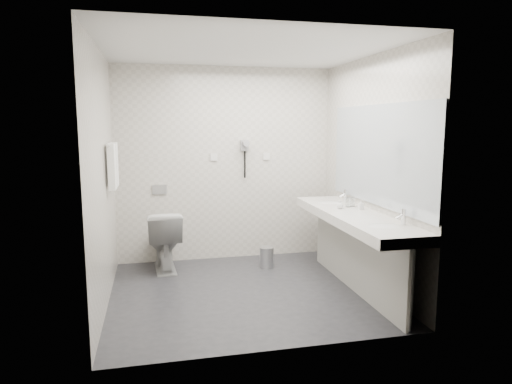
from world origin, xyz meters
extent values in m
plane|color=#242429|center=(0.00, 0.00, 0.00)|extent=(2.80, 2.80, 0.00)
plane|color=silver|center=(0.00, 0.00, 2.50)|extent=(2.80, 2.80, 0.00)
plane|color=beige|center=(0.00, 1.30, 1.25)|extent=(2.80, 0.00, 2.80)
plane|color=beige|center=(0.00, -1.30, 1.25)|extent=(2.80, 0.00, 2.80)
plane|color=beige|center=(-1.40, 0.00, 1.25)|extent=(0.00, 2.60, 2.60)
plane|color=beige|center=(1.40, 0.00, 1.25)|extent=(0.00, 2.60, 2.60)
cube|color=silver|center=(1.12, -0.20, 0.80)|extent=(0.55, 2.20, 0.10)
cube|color=#98978F|center=(1.15, -0.20, 0.38)|extent=(0.03, 2.15, 0.75)
cylinder|color=silver|center=(1.18, -1.24, 0.38)|extent=(0.06, 0.06, 0.75)
cylinder|color=silver|center=(1.18, 0.84, 0.38)|extent=(0.06, 0.06, 0.75)
cube|color=#B2BCC6|center=(1.39, -0.20, 1.45)|extent=(0.02, 2.20, 1.05)
ellipsoid|color=silver|center=(1.12, -0.85, 0.83)|extent=(0.40, 0.31, 0.05)
ellipsoid|color=silver|center=(1.12, 0.45, 0.83)|extent=(0.40, 0.31, 0.05)
cylinder|color=silver|center=(1.32, -0.85, 0.92)|extent=(0.04, 0.04, 0.15)
cylinder|color=silver|center=(1.32, 0.45, 0.92)|extent=(0.04, 0.04, 0.15)
imported|color=beige|center=(1.27, -0.06, 0.90)|extent=(0.06, 0.06, 0.11)
imported|color=beige|center=(1.07, 0.04, 0.90)|extent=(0.08, 0.08, 0.09)
cylinder|color=silver|center=(1.21, 0.12, 0.90)|extent=(0.07, 0.07, 0.11)
cylinder|color=silver|center=(1.27, 0.15, 0.90)|extent=(0.07, 0.07, 0.10)
imported|color=silver|center=(-0.82, 0.97, 0.37)|extent=(0.45, 0.75, 0.74)
cube|color=#B2B5BA|center=(-0.85, 1.29, 0.95)|extent=(0.18, 0.02, 0.12)
cylinder|color=#B2B5BA|center=(0.42, 0.76, 0.12)|extent=(0.18, 0.18, 0.24)
cylinder|color=#B2B5BA|center=(0.42, 0.76, 0.25)|extent=(0.17, 0.17, 0.02)
cylinder|color=silver|center=(-1.35, 0.55, 1.55)|extent=(0.02, 0.62, 0.02)
cube|color=white|center=(-1.34, 0.41, 1.33)|extent=(0.07, 0.24, 0.48)
cube|color=white|center=(-1.34, 0.69, 1.33)|extent=(0.07, 0.24, 0.48)
cube|color=gray|center=(0.25, 1.27, 1.50)|extent=(0.10, 0.04, 0.14)
cylinder|color=gray|center=(0.25, 1.20, 1.53)|extent=(0.08, 0.14, 0.08)
cylinder|color=black|center=(0.25, 1.26, 1.25)|extent=(0.02, 0.02, 0.35)
cube|color=silver|center=(-0.15, 1.29, 1.35)|extent=(0.09, 0.02, 0.09)
cube|color=silver|center=(0.55, 1.29, 1.35)|extent=(0.09, 0.02, 0.09)
camera|label=1|loc=(-0.91, -4.55, 1.77)|focal=31.87mm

